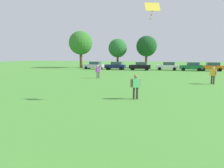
% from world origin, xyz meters
% --- Properties ---
extents(ground_plane, '(160.00, 160.00, 0.00)m').
position_xyz_m(ground_plane, '(0.00, 30.00, 0.00)').
color(ground_plane, '#4C9338').
extents(adult_bystander, '(0.67, 0.57, 1.67)m').
position_xyz_m(adult_bystander, '(1.60, 13.72, 0.99)').
color(adult_bystander, '#3F3833').
rests_on(adult_bystander, ground).
extents(bystander_near_trees, '(0.64, 0.61, 1.72)m').
position_xyz_m(bystander_near_trees, '(-5.19, 25.46, 1.02)').
color(bystander_near_trees, '#4C4C51').
rests_on(bystander_near_trees, ground).
extents(bystander_midfield, '(0.62, 0.70, 1.80)m').
position_xyz_m(bystander_midfield, '(8.20, 23.29, 1.07)').
color(bystander_midfield, '#3F3833').
rests_on(bystander_midfield, ground).
extents(kite, '(0.99, 0.69, 1.03)m').
position_xyz_m(kite, '(2.61, 13.20, 5.78)').
color(kite, yellow).
extents(parked_car_silver_0, '(4.30, 2.02, 1.68)m').
position_xyz_m(parked_car_silver_0, '(-12.26, 43.02, 0.86)').
color(parked_car_silver_0, silver).
rests_on(parked_car_silver_0, ground).
extents(parked_car_navy_1, '(4.30, 2.02, 1.68)m').
position_xyz_m(parked_car_navy_1, '(-7.18, 42.47, 0.86)').
color(parked_car_navy_1, '#141E4C').
rests_on(parked_car_navy_1, ground).
extents(parked_car_black_2, '(4.30, 2.02, 1.68)m').
position_xyz_m(parked_car_black_2, '(-1.90, 42.48, 0.86)').
color(parked_car_black_2, black).
rests_on(parked_car_black_2, ground).
extents(parked_car_white_3, '(4.30, 2.02, 1.68)m').
position_xyz_m(parked_car_white_3, '(3.53, 43.96, 0.86)').
color(parked_car_white_3, white).
rests_on(parked_car_white_3, ground).
extents(parked_car_green_4, '(4.30, 2.02, 1.68)m').
position_xyz_m(parked_car_green_4, '(8.11, 43.41, 0.86)').
color(parked_car_green_4, '#196B38').
rests_on(parked_car_green_4, ground).
extents(parked_car_orange_5, '(4.30, 2.02, 1.68)m').
position_xyz_m(parked_car_orange_5, '(11.80, 43.78, 0.86)').
color(parked_car_orange_5, orange).
rests_on(parked_car_orange_5, ground).
extents(tree_far_left, '(5.75, 5.75, 8.97)m').
position_xyz_m(tree_far_left, '(-17.28, 47.33, 6.05)').
color(tree_far_left, brown).
rests_on(tree_far_left, ground).
extents(tree_center, '(4.57, 4.57, 7.13)m').
position_xyz_m(tree_center, '(-8.59, 50.04, 4.81)').
color(tree_center, brown).
rests_on(tree_center, ground).
extents(tree_far_right, '(4.97, 4.97, 7.74)m').
position_xyz_m(tree_far_right, '(-1.57, 50.73, 5.22)').
color(tree_far_right, brown).
rests_on(tree_far_right, ground).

